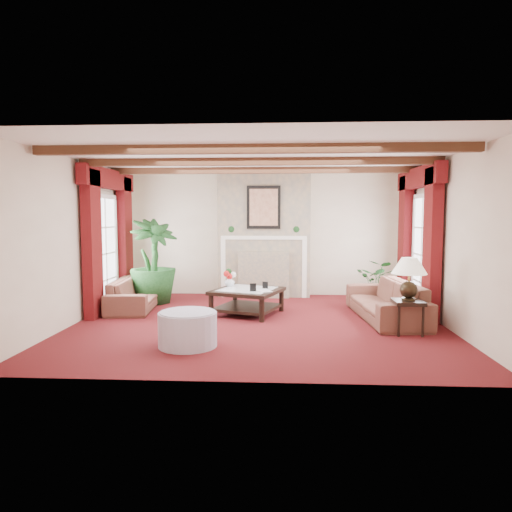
# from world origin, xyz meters

# --- Properties ---
(floor) EXTENTS (6.00, 6.00, 0.00)m
(floor) POSITION_xyz_m (0.00, 0.00, 0.00)
(floor) COLOR #4A0D0F
(floor) RESTS_ON ground
(ceiling) EXTENTS (6.00, 6.00, 0.00)m
(ceiling) POSITION_xyz_m (0.00, 0.00, 2.70)
(ceiling) COLOR white
(ceiling) RESTS_ON floor
(back_wall) EXTENTS (6.00, 0.02, 2.70)m
(back_wall) POSITION_xyz_m (0.00, 2.75, 1.35)
(back_wall) COLOR beige
(back_wall) RESTS_ON ground
(left_wall) EXTENTS (0.02, 5.50, 2.70)m
(left_wall) POSITION_xyz_m (-3.00, 0.00, 1.35)
(left_wall) COLOR beige
(left_wall) RESTS_ON ground
(right_wall) EXTENTS (0.02, 5.50, 2.70)m
(right_wall) POSITION_xyz_m (3.00, 0.00, 1.35)
(right_wall) COLOR beige
(right_wall) RESTS_ON ground
(ceiling_beams) EXTENTS (6.00, 3.00, 0.12)m
(ceiling_beams) POSITION_xyz_m (0.00, 0.00, 2.64)
(ceiling_beams) COLOR #3E2213
(ceiling_beams) RESTS_ON ceiling
(fireplace) EXTENTS (2.00, 0.52, 2.70)m
(fireplace) POSITION_xyz_m (0.00, 2.55, 2.70)
(fireplace) COLOR #9C8665
(fireplace) RESTS_ON ground
(french_door_left) EXTENTS (0.10, 1.10, 2.16)m
(french_door_left) POSITION_xyz_m (-2.97, 1.00, 2.13)
(french_door_left) COLOR white
(french_door_left) RESTS_ON ground
(french_door_right) EXTENTS (0.10, 1.10, 2.16)m
(french_door_right) POSITION_xyz_m (2.97, 1.00, 2.13)
(french_door_right) COLOR white
(french_door_right) RESTS_ON ground
(curtains_left) EXTENTS (0.20, 2.40, 2.55)m
(curtains_left) POSITION_xyz_m (-2.86, 1.00, 2.55)
(curtains_left) COLOR #440B09
(curtains_left) RESTS_ON ground
(curtains_right) EXTENTS (0.20, 2.40, 2.55)m
(curtains_right) POSITION_xyz_m (2.86, 1.00, 2.55)
(curtains_right) COLOR #440B09
(curtains_right) RESTS_ON ground
(sofa_left) EXTENTS (2.02, 0.89, 0.75)m
(sofa_left) POSITION_xyz_m (-2.41, 1.09, 0.38)
(sofa_left) COLOR #3A101B
(sofa_left) RESTS_ON ground
(sofa_right) EXTENTS (2.33, 1.02, 0.87)m
(sofa_right) POSITION_xyz_m (2.18, 0.39, 0.43)
(sofa_right) COLOR #3A101B
(sofa_right) RESTS_ON ground
(potted_palm) EXTENTS (2.67, 2.67, 0.96)m
(potted_palm) POSITION_xyz_m (-2.22, 1.61, 0.48)
(potted_palm) COLOR black
(potted_palm) RESTS_ON ground
(small_plant) EXTENTS (1.62, 1.62, 0.69)m
(small_plant) POSITION_xyz_m (2.35, 1.79, 0.35)
(small_plant) COLOR black
(small_plant) RESTS_ON ground
(coffee_table) EXTENTS (1.41, 1.41, 0.45)m
(coffee_table) POSITION_xyz_m (-0.23, 0.64, 0.23)
(coffee_table) COLOR black
(coffee_table) RESTS_ON ground
(side_table) EXTENTS (0.54, 0.54, 0.51)m
(side_table) POSITION_xyz_m (2.28, -0.61, 0.25)
(side_table) COLOR black
(side_table) RESTS_ON ground
(ottoman) EXTENTS (0.80, 0.80, 0.46)m
(ottoman) POSITION_xyz_m (-0.88, -1.44, 0.23)
(ottoman) COLOR #AFA8BE
(ottoman) RESTS_ON ground
(table_lamp) EXTENTS (0.52, 0.52, 0.66)m
(table_lamp) POSITION_xyz_m (2.28, -0.61, 0.84)
(table_lamp) COLOR black
(table_lamp) RESTS_ON side_table
(flower_vase) EXTENTS (0.27, 0.28, 0.19)m
(flower_vase) POSITION_xyz_m (-0.58, 0.95, 0.54)
(flower_vase) COLOR silver
(flower_vase) RESTS_ON coffee_table
(book) EXTENTS (0.21, 0.18, 0.27)m
(book) POSITION_xyz_m (0.01, 0.33, 0.58)
(book) COLOR black
(book) RESTS_ON coffee_table
(photo_frame_a) EXTENTS (0.11, 0.05, 0.15)m
(photo_frame_a) POSITION_xyz_m (-0.11, 0.37, 0.53)
(photo_frame_a) COLOR black
(photo_frame_a) RESTS_ON coffee_table
(photo_frame_b) EXTENTS (0.10, 0.05, 0.13)m
(photo_frame_b) POSITION_xyz_m (0.09, 0.70, 0.52)
(photo_frame_b) COLOR black
(photo_frame_b) RESTS_ON coffee_table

